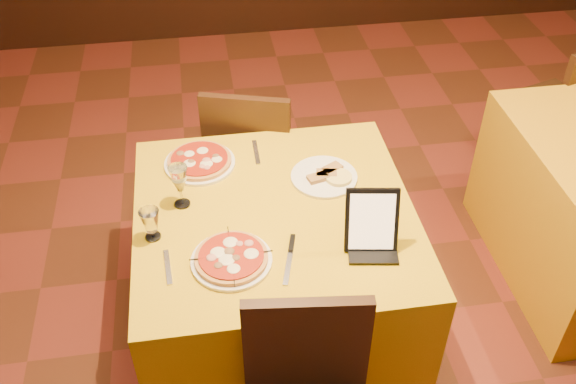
{
  "coord_description": "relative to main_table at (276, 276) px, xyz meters",
  "views": [
    {
      "loc": [
        -0.6,
        -1.42,
        2.44
      ],
      "look_at": [
        -0.32,
        0.42,
        0.86
      ],
      "focal_mm": 40.0,
      "sensor_mm": 36.0,
      "label": 1
    }
  ],
  "objects": [
    {
      "name": "wine_glass",
      "position": [
        -0.36,
        0.1,
        0.47
      ],
      "size": [
        0.08,
        0.08,
        0.19
      ],
      "primitive_type": null,
      "rotation": [
        0.0,
        0.0,
        -0.26
      ],
      "color": "#CDCA74",
      "rests_on": "main_table"
    },
    {
      "name": "pizza_near",
      "position": [
        -0.19,
        -0.25,
        0.39
      ],
      "size": [
        0.3,
        0.3,
        0.03
      ],
      "rotation": [
        0.0,
        0.0,
        0.05
      ],
      "color": "white",
      "rests_on": "main_table"
    },
    {
      "name": "knife",
      "position": [
        0.01,
        -0.28,
        0.38
      ],
      "size": [
        0.08,
        0.23,
        0.01
      ],
      "primitive_type": "cube",
      "rotation": [
        0.0,
        0.0,
        1.3
      ],
      "color": "#ADACB3",
      "rests_on": "main_table"
    },
    {
      "name": "chair_main_far",
      "position": [
        0.0,
        0.78,
        0.08
      ],
      "size": [
        0.45,
        0.45,
        0.91
      ],
      "primitive_type": null,
      "rotation": [
        0.0,
        0.0,
        2.85
      ],
      "color": "black",
      "rests_on": "floor"
    },
    {
      "name": "pizza_far",
      "position": [
        -0.28,
        0.35,
        0.39
      ],
      "size": [
        0.3,
        0.3,
        0.03
      ],
      "rotation": [
        0.0,
        0.0,
        0.12
      ],
      "color": "white",
      "rests_on": "main_table"
    },
    {
      "name": "fork_near",
      "position": [
        -0.42,
        -0.24,
        0.38
      ],
      "size": [
        0.03,
        0.17,
        0.01
      ],
      "primitive_type": "cube",
      "rotation": [
        0.0,
        0.0,
        1.65
      ],
      "color": "silver",
      "rests_on": "main_table"
    },
    {
      "name": "cutlet_dish",
      "position": [
        0.23,
        0.17,
        0.39
      ],
      "size": [
        0.28,
        0.28,
        0.03
      ],
      "rotation": [
        0.0,
        0.0,
        -0.04
      ],
      "color": "white",
      "rests_on": "main_table"
    },
    {
      "name": "tablet",
      "position": [
        0.32,
        -0.23,
        0.49
      ],
      "size": [
        0.21,
        0.13,
        0.23
      ],
      "primitive_type": "cube",
      "rotation": [
        -0.35,
        0.0,
        -0.16
      ],
      "color": "black",
      "rests_on": "main_table"
    },
    {
      "name": "water_glass",
      "position": [
        -0.47,
        -0.07,
        0.44
      ],
      "size": [
        0.07,
        0.07,
        0.13
      ],
      "primitive_type": null,
      "rotation": [
        0.0,
        0.0,
        0.02
      ],
      "color": "silver",
      "rests_on": "main_table"
    },
    {
      "name": "main_table",
      "position": [
        0.0,
        0.0,
        0.0
      ],
      "size": [
        1.1,
        1.1,
        0.75
      ],
      "primitive_type": "cube",
      "color": "gold",
      "rests_on": "floor"
    },
    {
      "name": "fork_far",
      "position": [
        -0.03,
        0.39,
        0.38
      ],
      "size": [
        0.02,
        0.17,
        0.01
      ],
      "primitive_type": "cube",
      "rotation": [
        0.0,
        0.0,
        1.56
      ],
      "color": "silver",
      "rests_on": "main_table"
    },
    {
      "name": "chair_side_far",
      "position": [
        1.74,
        0.97,
        0.08
      ],
      "size": [
        0.49,
        0.49,
        0.91
      ],
      "primitive_type": null,
      "rotation": [
        0.0,
        0.0,
        3.45
      ],
      "color": "black",
      "rests_on": "floor"
    }
  ]
}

